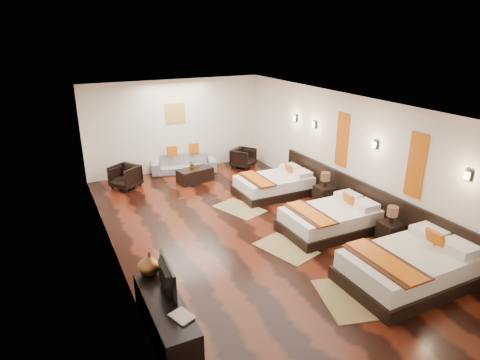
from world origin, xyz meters
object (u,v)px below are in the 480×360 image
armchair_left (125,177)px  armchair_right (243,158)px  tv_console (166,317)px  coffee_table (195,175)px  bed_mid (331,219)px  tv (162,278)px  book (175,321)px  bed_far (275,185)px  sofa (184,163)px  bed_near (410,267)px  figurine (149,263)px  table_plant (192,164)px  nightstand_b (324,193)px  nightstand_a (390,230)px

armchair_left → armchair_right: armchair_left is taller
tv_console → coffee_table: tv_console is taller
bed_mid → tv_console: size_ratio=1.15×
tv → coffee_table: tv is taller
book → tv: bearing=86.0°
book → coffee_table: bearing=67.5°
bed_far → sofa: bearing=119.6°
bed_near → coffee_table: size_ratio=2.34×
tv_console → figurine: figurine is taller
bed_mid → bed_far: bearing=90.0°
bed_near → book: 4.21m
coffee_table → sofa: bearing=90.0°
bed_mid → table_plant: 4.60m
armchair_left → bed_mid: bearing=3.6°
nightstand_b → sofa: (-2.35, 3.98, -0.01)m
figurine → armchair_left: figurine is taller
nightstand_a → book: bearing=-167.9°
tv → table_plant: tv is taller
bed_mid → sofa: bed_mid is taller
figurine → armchair_left: bearing=82.7°
table_plant → coffee_table: bearing=-59.0°
bed_near → bed_mid: (-0.00, 2.20, -0.03)m
nightstand_b → book: size_ratio=2.63×
bed_near → sofa: 7.58m
bed_near → bed_far: (-0.00, 4.60, -0.04)m
book → armchair_left: (0.70, 6.71, -0.24)m
nightstand_a → table_plant: 5.81m
nightstand_a → figurine: bearing=177.6°
bed_far → coffee_table: (-1.60, 1.82, -0.06)m
tv → book: 0.75m
tv → armchair_right: size_ratio=1.26×
tv → table_plant: bearing=-20.9°
bed_mid → table_plant: bearing=110.9°
tv_console → armchair_right: 7.79m
tv → bed_far: bearing=-44.8°
nightstand_a → armchair_left: nightstand_a is taller
book → table_plant: table_plant is taller
bed_far → armchair_left: 4.16m
figurine → sofa: figurine is taller
bed_far → coffee_table: bed_far is taller
bed_mid → armchair_left: 5.82m
bed_mid → armchair_right: size_ratio=3.10×
nightstand_b → coffee_table: (-2.35, 2.99, -0.10)m
armchair_right → tv_console: bearing=-159.7°
bed_near → figurine: 4.45m
tv_console → figurine: (0.00, 0.78, 0.46)m
nightstand_b → figurine: bearing=-157.9°
bed_far → nightstand_a: 3.47m
tv → sofa: (2.55, 6.55, -0.51)m
sofa → armchair_left: size_ratio=2.79×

